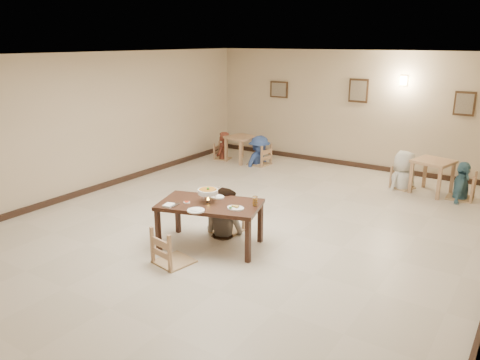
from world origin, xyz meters
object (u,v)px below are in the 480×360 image
Objects in this scene: chair_far at (227,204)px; bg_chair_lr at (259,145)px; bg_chair_ll at (223,144)px; curry_warmer at (208,192)px; bg_table_right at (433,166)px; chair_near at (173,229)px; main_table at (210,208)px; bg_chair_rl at (404,168)px; bg_diner_c at (406,151)px; bg_diner_b at (260,136)px; drink_glass at (255,201)px; bg_diner_d at (465,162)px; bg_diner_a at (223,132)px; bg_chair_rr at (463,174)px; main_diner at (224,188)px; bg_table_left at (241,141)px.

bg_chair_lr is (-1.91, 4.25, 0.03)m from chair_far.
bg_chair_lr reaches higher than bg_chair_ll.
curry_warmer is 5.43m from bg_table_right.
chair_near is 1.25× the size of bg_chair_ll.
chair_near reaches higher than main_table.
bg_chair_rl is 0.53× the size of bg_diner_c.
bg_diner_b is at bearing -99.23° from bg_chair_ll.
chair_far is at bearing 83.91° from main_table.
bg_chair_lr is at bearing -62.97° from bg_diner_c.
drink_glass is at bearing -150.59° from bg_chair_ll.
bg_chair_lr is 5.03m from bg_diner_d.
bg_table_right is 5.60m from bg_diner_a.
bg_diner_d reaches higher than bg_chair_rr.
chair_near is (0.02, -1.43, 0.03)m from chair_far.
curry_warmer is at bearing -153.68° from bg_diner_b.
main_diner is 4.99m from bg_table_right.
bg_diner_c is at bearing 75.46° from bg_diner_a.
bg_table_right is at bearing 63.44° from curry_warmer.
main_table is 1.03× the size of bg_diner_c.
drink_glass is 5.35m from bg_diner_b.
bg_chair_rr is 0.69× the size of bg_diner_b.
bg_diner_d is (6.21, -0.03, 0.02)m from bg_diner_a.
bg_diner_a is at bearing -83.38° from bg_chair_lr.
chair_near is 1.27× the size of bg_table_left.
bg_chair_ll is (-3.12, 5.64, -0.11)m from chair_near.
main_diner is 1.54× the size of bg_chair_lr.
drink_glass is (0.78, -0.27, -0.01)m from main_diner.
main_table is 1.74× the size of chair_far.
bg_chair_lr is 0.62× the size of bg_diner_c.
bg_diner_a is at bearing 123.24° from curry_warmer.
chair_near is 1.34m from drink_glass.
curry_warmer is at bearing -33.55° from bg_chair_rr.
main_diner is 1.53× the size of bg_chair_rr.
bg_diner_b is (-0.00, 0.00, 0.25)m from bg_chair_lr.
chair_far is 4.66m from bg_chair_lr.
bg_table_right is at bearing -74.40° from bg_chair_rl.
bg_diner_a is (-1.18, -0.04, 0.24)m from bg_chair_lr.
bg_chair_rr reaches higher than bg_table_left.
main_diner reaches higher than chair_near.
bg_chair_rl is 0.58× the size of bg_diner_b.
bg_table_right is 1.05× the size of bg_chair_ll.
bg_chair_lr is at bearing -60.43° from chair_near.
bg_diner_c reaches higher than curry_warmer.
main_table is at bearing 7.06° from bg_diner_c.
bg_diner_a reaches higher than chair_near.
bg_diner_b is 3.80m from bg_diner_c.
bg_chair_ll is at bearing 123.24° from curry_warmer.
chair_near reaches higher than curry_warmer.
bg_table_left is 0.79× the size of bg_chair_rr.
bg_chair_ll is 0.55× the size of bg_diner_b.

